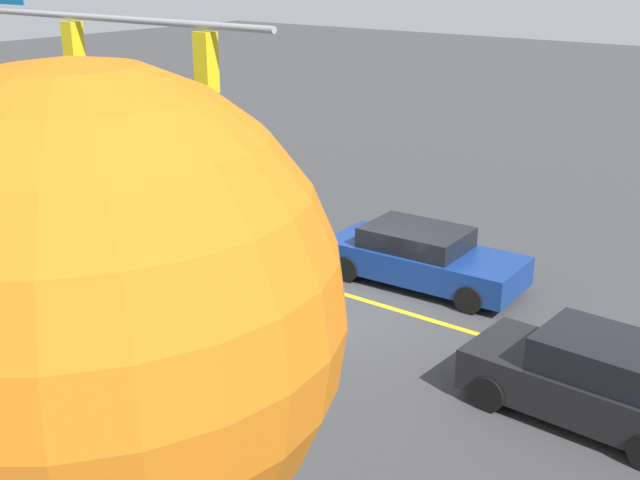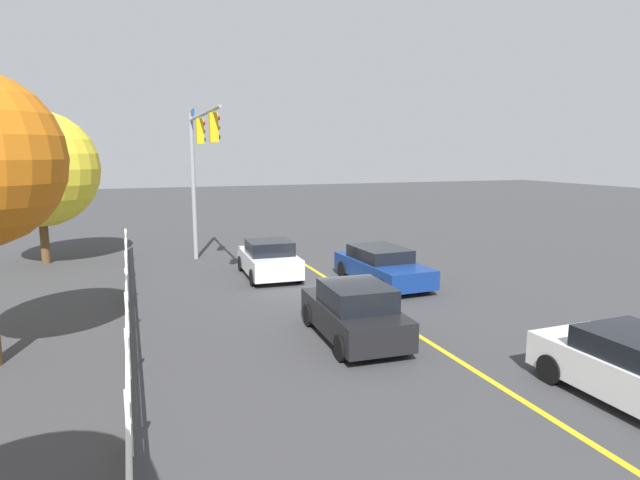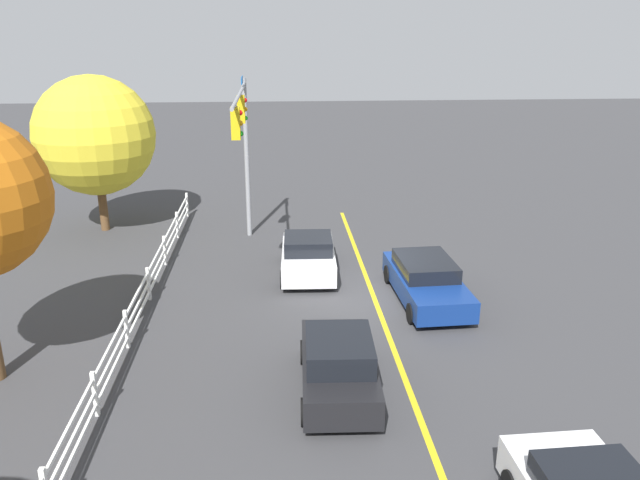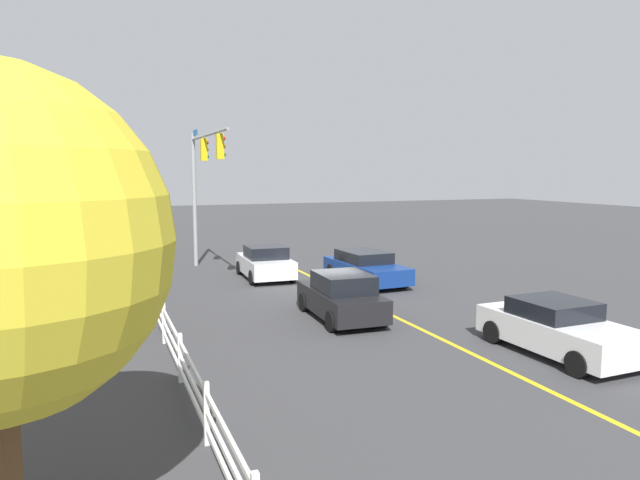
% 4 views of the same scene
% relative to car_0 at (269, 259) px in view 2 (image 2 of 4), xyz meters
% --- Properties ---
extents(ground_plane, '(120.00, 120.00, 0.00)m').
position_rel_car_0_xyz_m(ground_plane, '(-2.18, -2.09, -0.71)').
color(ground_plane, '#38383A').
extents(lane_center_stripe, '(28.00, 0.16, 0.01)m').
position_rel_car_0_xyz_m(lane_center_stripe, '(-6.18, -2.09, -0.71)').
color(lane_center_stripe, gold).
rests_on(lane_center_stripe, ground_plane).
extents(signal_assembly, '(8.06, 0.38, 6.80)m').
position_rel_car_0_xyz_m(signal_assembly, '(2.31, 2.30, 4.11)').
color(signal_assembly, gray).
rests_on(signal_assembly, ground_plane).
extents(car_0, '(4.02, 2.11, 1.50)m').
position_rel_car_0_xyz_m(car_0, '(0.00, 0.00, 0.00)').
color(car_0, silver).
rests_on(car_0, ground_plane).
extents(car_1, '(4.79, 2.18, 1.38)m').
position_rel_car_0_xyz_m(car_1, '(-2.56, -3.76, -0.03)').
color(car_1, navy).
rests_on(car_1, ground_plane).
extents(car_3, '(4.09, 2.01, 1.55)m').
position_rel_car_0_xyz_m(car_3, '(-7.83, -0.32, 0.03)').
color(car_3, black).
rests_on(car_3, ground_plane).
extents(white_rail_fence, '(26.10, 0.10, 1.15)m').
position_rel_car_0_xyz_m(white_rail_fence, '(-5.18, 5.38, -0.11)').
color(white_rail_fence, white).
rests_on(white_rail_fence, ground_plane).
extents(tree_1, '(5.11, 5.11, 6.78)m').
position_rel_car_0_xyz_m(tree_1, '(5.95, 8.80, 3.51)').
color(tree_1, brown).
rests_on(tree_1, ground_plane).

